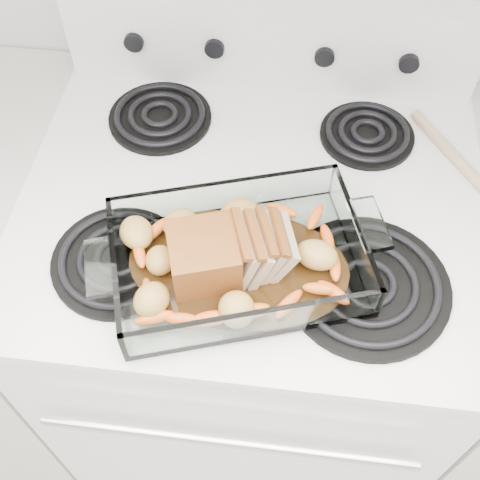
# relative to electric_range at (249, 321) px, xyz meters

# --- Properties ---
(electric_range) EXTENTS (0.78, 0.70, 1.12)m
(electric_range) POSITION_rel_electric_range_xyz_m (0.00, 0.00, 0.00)
(electric_range) COLOR white
(electric_range) RESTS_ON ground
(baking_dish) EXTENTS (0.36, 0.24, 0.07)m
(baking_dish) POSITION_rel_electric_range_xyz_m (-0.01, -0.16, 0.48)
(baking_dish) COLOR white
(baking_dish) RESTS_ON electric_range
(pork_roast) EXTENTS (0.18, 0.10, 0.08)m
(pork_roast) POSITION_rel_electric_range_xyz_m (-0.03, -0.16, 0.51)
(pork_roast) COLOR brown
(pork_roast) RESTS_ON baking_dish
(roast_vegetables) EXTENTS (0.35, 0.19, 0.04)m
(roast_vegetables) POSITION_rel_electric_range_xyz_m (-0.01, -0.12, 0.49)
(roast_vegetables) COLOR #FF5E19
(roast_vegetables) RESTS_ON baking_dish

